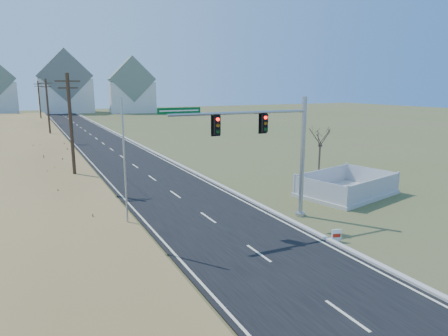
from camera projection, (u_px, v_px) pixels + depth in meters
ground at (239, 240)px, 21.21m from camera, size 260.00×260.00×0.00m
road at (92, 136)px, 65.01m from camera, size 8.00×180.00×0.06m
curb at (118, 134)px, 66.81m from camera, size 0.30×180.00×0.18m
utility_pole_near at (71, 131)px, 30.56m from camera, size 1.80×0.26×9.00m
utility_pole_mid at (48, 110)px, 56.84m from camera, size 1.80×0.26×9.00m
utility_pole_far at (40, 102)px, 83.13m from camera, size 1.80×0.26×9.00m
condo_n at (65, 87)px, 118.67m from camera, size 15.27×10.20×18.54m
condo_ne at (132, 90)px, 119.68m from camera, size 14.12×10.51×16.52m
traffic_signal_mast at (277, 146)px, 23.56m from camera, size 9.35×0.70×7.44m
fence_enclosure at (346, 191)px, 29.98m from camera, size 7.91×6.25×1.61m
open_sign at (336, 235)px, 20.96m from camera, size 0.53×0.20×0.67m
flagpole at (126, 189)px, 19.87m from camera, size 0.34×0.34×7.54m
bare_tree at (320, 136)px, 32.36m from camera, size 1.91×1.91×5.06m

